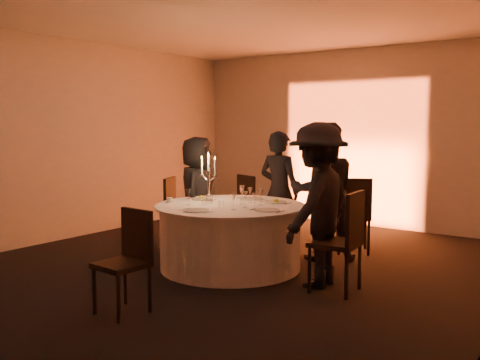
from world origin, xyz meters
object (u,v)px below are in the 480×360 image
Objects in this scene: candelabra at (208,184)px; guest_back_left at (279,191)px; chair_back_right at (354,211)px; guest_back_right at (324,192)px; banquet_table at (230,236)px; chair_right at (344,236)px; guest_right at (318,205)px; chair_front at (128,255)px; chair_left at (177,207)px; coffee_cup at (170,200)px; guest_left at (197,194)px; chair_back_left at (252,204)px.

guest_back_left is at bearing 71.57° from candelabra.
candelabra is at bearing 71.99° from guest_back_left.
guest_back_right is at bearing 44.34° from chair_back_right.
guest_back_left reaches higher than chair_back_right.
banquet_table is 1.53m from chair_right.
guest_back_right is 1.12m from guest_right.
chair_front is 0.54× the size of guest_back_right.
chair_left reaches higher than coffee_cup.
chair_back_right reaches higher than coffee_cup.
chair_back_right is 9.33× the size of coffee_cup.
guest_left is 1.13m from guest_back_left.
chair_front is at bearing 177.90° from guest_left.
guest_back_right reaches higher than chair_front.
chair_left is 0.56× the size of guest_back_right.
chair_back_left is at bearing -49.05° from guest_left.
guest_back_left reaches higher than chair_right.
guest_left is at bearing 119.39° from chair_front.
chair_front is 8.59× the size of coffee_cup.
guest_left is (-2.45, 0.59, 0.18)m from chair_right.
coffee_cup is (0.23, -0.79, 0.02)m from guest_left.
guest_left is (0.39, -0.03, 0.23)m from chair_left.
coffee_cup is (-0.10, -1.65, 0.24)m from chair_back_left.
chair_front is (-0.77, -3.29, -0.05)m from chair_back_right.
chair_left is at bearing 58.26° from guest_left.
guest_left reaches higher than candelabra.
candelabra reaches higher than chair_front.
chair_front is at bearing 41.25° from guest_back_right.
chair_back_right is 1.66× the size of candelabra.
chair_left is at bearing 70.50° from chair_back_left.
chair_right is 2.23m from coffee_cup.
guest_right is at bearing 164.13° from chair_back_left.
coffee_cup is (0.62, -0.82, 0.25)m from chair_left.
guest_left reaches higher than chair_left.
chair_front is at bearing 124.92° from chair_back_left.
guest_right is at bearing 136.29° from guest_back_left.
chair_back_right is 0.66× the size of guest_left.
chair_back_right reaches higher than banquet_table.
chair_back_right is 0.59× the size of guest_right.
guest_left is at bearing -19.32° from guest_back_right.
guest_back_right is 15.93× the size of coffee_cup.
guest_left reaches higher than chair_right.
coffee_cup is at bearing -82.55° from guest_right.
chair_back_right is 0.63× the size of guest_back_left.
banquet_table is 1.15× the size of guest_left.
guest_left is (-1.07, 2.24, 0.25)m from chair_front.
guest_back_right is (1.67, 0.51, 0.10)m from guest_left.
banquet_table is at bearing -7.03° from candelabra.
guest_right reaches higher than banquet_table.
banquet_table is 0.87m from coffee_cup.
guest_back_right is 1.46m from candelabra.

